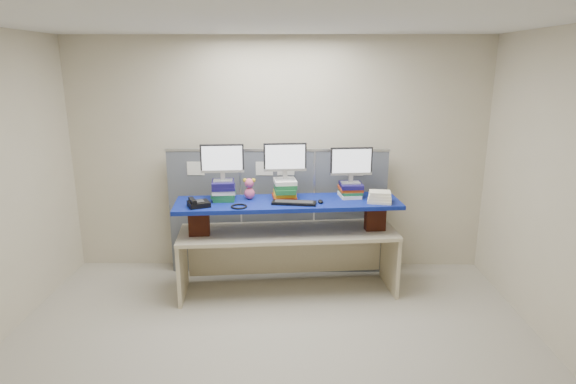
{
  "coord_description": "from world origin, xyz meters",
  "views": [
    {
      "loc": [
        0.18,
        -3.71,
        2.48
      ],
      "look_at": [
        0.13,
        1.24,
        1.15
      ],
      "focal_mm": 30.0,
      "sensor_mm": 36.0,
      "label": 1
    }
  ],
  "objects_px": {
    "desk_phone": "(198,203)",
    "keyboard": "(294,203)",
    "monitor_center": "(285,159)",
    "desk": "(288,243)",
    "monitor_right": "(351,163)",
    "monitor_left": "(222,160)",
    "blue_board": "(288,203)"
  },
  "relations": [
    {
      "from": "blue_board",
      "to": "keyboard",
      "type": "relative_size",
      "value": 5.01
    },
    {
      "from": "keyboard",
      "to": "desk_phone",
      "type": "distance_m",
      "value": 1.0
    },
    {
      "from": "monitor_left",
      "to": "monitor_right",
      "type": "height_order",
      "value": "monitor_left"
    },
    {
      "from": "blue_board",
      "to": "monitor_left",
      "type": "distance_m",
      "value": 0.84
    },
    {
      "from": "desk",
      "to": "monitor_center",
      "type": "height_order",
      "value": "monitor_center"
    },
    {
      "from": "desk",
      "to": "monitor_right",
      "type": "distance_m",
      "value": 1.12
    },
    {
      "from": "desk",
      "to": "monitor_left",
      "type": "height_order",
      "value": "monitor_left"
    },
    {
      "from": "desk",
      "to": "desk_phone",
      "type": "height_order",
      "value": "desk_phone"
    },
    {
      "from": "desk_phone",
      "to": "keyboard",
      "type": "bearing_deg",
      "value": -18.65
    },
    {
      "from": "monitor_center",
      "to": "keyboard",
      "type": "xyz_separation_m",
      "value": [
        0.1,
        -0.23,
        -0.42
      ]
    },
    {
      "from": "desk",
      "to": "monitor_right",
      "type": "xyz_separation_m",
      "value": [
        0.69,
        0.19,
        0.86
      ]
    },
    {
      "from": "monitor_center",
      "to": "monitor_right",
      "type": "relative_size",
      "value": 1.0
    },
    {
      "from": "monitor_right",
      "to": "keyboard",
      "type": "distance_m",
      "value": 0.78
    },
    {
      "from": "monitor_center",
      "to": "keyboard",
      "type": "distance_m",
      "value": 0.49
    },
    {
      "from": "monitor_left",
      "to": "desk_phone",
      "type": "bearing_deg",
      "value": -135.73
    },
    {
      "from": "blue_board",
      "to": "keyboard",
      "type": "distance_m",
      "value": 0.13
    },
    {
      "from": "blue_board",
      "to": "monitor_left",
      "type": "relative_size",
      "value": 5.21
    },
    {
      "from": "monitor_left",
      "to": "keyboard",
      "type": "height_order",
      "value": "monitor_left"
    },
    {
      "from": "blue_board",
      "to": "monitor_right",
      "type": "height_order",
      "value": "monitor_right"
    },
    {
      "from": "desk",
      "to": "monitor_right",
      "type": "height_order",
      "value": "monitor_right"
    },
    {
      "from": "blue_board",
      "to": "monitor_center",
      "type": "xyz_separation_m",
      "value": [
        -0.03,
        0.12,
        0.46
      ]
    },
    {
      "from": "monitor_right",
      "to": "monitor_left",
      "type": "bearing_deg",
      "value": 180.0
    },
    {
      "from": "monitor_center",
      "to": "keyboard",
      "type": "bearing_deg",
      "value": -72.4
    },
    {
      "from": "desk",
      "to": "monitor_left",
      "type": "relative_size",
      "value": 5.23
    },
    {
      "from": "keyboard",
      "to": "blue_board",
      "type": "bearing_deg",
      "value": 127.11
    },
    {
      "from": "monitor_center",
      "to": "desk_phone",
      "type": "relative_size",
      "value": 1.71
    },
    {
      "from": "desk",
      "to": "monitor_left",
      "type": "bearing_deg",
      "value": 170.28
    },
    {
      "from": "monitor_center",
      "to": "monitor_right",
      "type": "bearing_deg",
      "value": 0.0
    },
    {
      "from": "desk",
      "to": "monitor_center",
      "type": "xyz_separation_m",
      "value": [
        -0.03,
        0.12,
        0.92
      ]
    },
    {
      "from": "monitor_center",
      "to": "desk",
      "type": "bearing_deg",
      "value": -79.64
    },
    {
      "from": "keyboard",
      "to": "desk_phone",
      "type": "xyz_separation_m",
      "value": [
        -0.99,
        -0.11,
        0.02
      ]
    },
    {
      "from": "monitor_right",
      "to": "desk_phone",
      "type": "bearing_deg",
      "value": -171.54
    }
  ]
}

